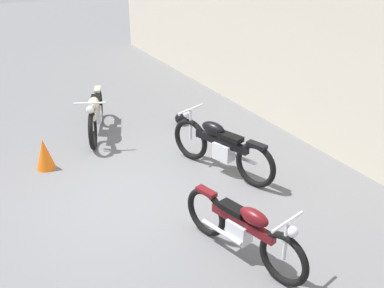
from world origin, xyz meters
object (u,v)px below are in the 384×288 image
at_px(traffic_cone, 44,154).
at_px(motorcycle_black, 221,146).
at_px(helmet, 181,118).
at_px(motorcycle_maroon, 243,229).
at_px(motorcycle_cream, 95,113).

relative_size(traffic_cone, motorcycle_black, 0.27).
distance_m(helmet, motorcycle_black, 2.14).
xyz_separation_m(motorcycle_maroon, motorcycle_black, (-2.00, 0.94, 0.04)).
bearing_deg(motorcycle_black, traffic_cone, 40.96).
bearing_deg(motorcycle_cream, motorcycle_maroon, 28.64).
bearing_deg(motorcycle_black, motorcycle_cream, 10.17).
distance_m(traffic_cone, motorcycle_black, 2.99).
bearing_deg(motorcycle_maroon, motorcycle_cream, 171.41).
bearing_deg(motorcycle_cream, traffic_cone, -28.85).
distance_m(helmet, motorcycle_maroon, 4.30).
bearing_deg(motorcycle_maroon, motorcycle_black, 141.26).
bearing_deg(helmet, motorcycle_maroon, -17.61).
bearing_deg(helmet, motorcycle_cream, -103.06).
distance_m(motorcycle_maroon, motorcycle_black, 2.22).
distance_m(motorcycle_cream, motorcycle_black, 2.81).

